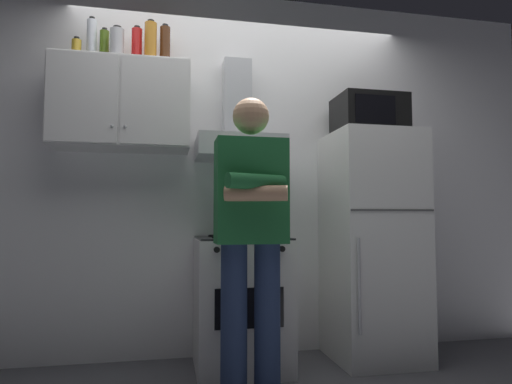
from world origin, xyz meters
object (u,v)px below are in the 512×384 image
object	(u,v)px
microwave	(369,116)
bottle_canister_steel	(117,44)
bottle_vodka_clear	(92,40)
bottle_olive_oil	(104,46)
person_standing	(251,234)
bottle_liquor_amber	(151,43)
refrigerator	(372,245)
bottle_spice_jar	(76,49)
range_hood	(239,133)
upper_cabinet	(122,105)
bottle_rum_dark	(165,46)
bottle_soda_red	(137,46)
stove_oven	(241,302)

from	to	relation	value
microwave	bottle_canister_steel	size ratio (longest dim) A/B	2.08
bottle_vodka_clear	bottle_olive_oil	bearing A→B (deg)	6.65
person_standing	bottle_liquor_amber	xyz separation A→B (m)	(-0.57, 0.72, 1.30)
refrigerator	bottle_spice_jar	distance (m)	2.45
bottle_canister_steel	bottle_liquor_amber	size ratio (longest dim) A/B	0.75
bottle_spice_jar	range_hood	bearing A→B (deg)	-0.91
upper_cabinet	bottle_spice_jar	distance (m)	0.48
microwave	bottle_rum_dark	distance (m)	1.54
upper_cabinet	bottle_rum_dark	bearing A→B (deg)	5.63
bottle_soda_red	person_standing	bearing A→B (deg)	-48.82
stove_oven	range_hood	xyz separation A→B (m)	(0.00, 0.13, 1.16)
upper_cabinet	bottle_canister_steel	distance (m)	0.41
upper_cabinet	microwave	world-z (taller)	upper_cabinet
refrigerator	person_standing	distance (m)	1.17
bottle_canister_steel	bottle_rum_dark	xyz separation A→B (m)	(0.32, 0.06, 0.04)
upper_cabinet	bottle_olive_oil	size ratio (longest dim) A/B	3.71
range_hood	person_standing	distance (m)	1.01
refrigerator	bottle_rum_dark	world-z (taller)	bottle_rum_dark
bottle_vodka_clear	bottle_soda_red	bearing A→B (deg)	-0.59
stove_oven	bottle_soda_red	size ratio (longest dim) A/B	3.24
bottle_vodka_clear	stove_oven	bearing A→B (deg)	-8.68
upper_cabinet	bottle_vodka_clear	distance (m)	0.49
bottle_rum_dark	microwave	bearing A→B (deg)	-5.20
bottle_vodka_clear	bottle_soda_red	world-z (taller)	bottle_vodka_clear
bottle_spice_jar	bottle_vodka_clear	bearing A→B (deg)	6.12
upper_cabinet	bottle_vodka_clear	bearing A→B (deg)	172.20
stove_oven	bottle_rum_dark	xyz separation A→B (m)	(-0.52, 0.15, 1.76)
person_standing	bottle_soda_red	size ratio (longest dim) A/B	6.08
microwave	bottle_liquor_amber	size ratio (longest dim) A/B	1.57
range_hood	bottle_canister_steel	bearing A→B (deg)	-177.62
stove_oven	bottle_liquor_amber	xyz separation A→B (m)	(-0.62, 0.12, 1.76)
bottle_olive_oil	microwave	bearing A→B (deg)	-4.40
bottle_spice_jar	bottle_rum_dark	distance (m)	0.59
bottle_rum_dark	bottle_olive_oil	distance (m)	0.41
bottle_soda_red	bottle_rum_dark	xyz separation A→B (m)	(0.19, 0.00, 0.02)
person_standing	bottle_olive_oil	world-z (taller)	bottle_olive_oil
upper_cabinet	bottle_soda_red	distance (m)	0.44
range_hood	bottle_rum_dark	size ratio (longest dim) A/B	2.49
microwave	stove_oven	bearing A→B (deg)	-178.85
bottle_spice_jar	bottle_soda_red	xyz separation A→B (m)	(0.39, 0.01, 0.06)
microwave	bottle_spice_jar	bearing A→B (deg)	176.52
bottle_rum_dark	bottle_canister_steel	bearing A→B (deg)	-169.07
refrigerator	range_hood	bearing A→B (deg)	172.45
bottle_rum_dark	upper_cabinet	bearing A→B (deg)	-174.37
person_standing	bottle_spice_jar	world-z (taller)	bottle_spice_jar
refrigerator	bottle_canister_steel	size ratio (longest dim) A/B	6.94
range_hood	bottle_vodka_clear	world-z (taller)	bottle_vodka_clear
bottle_soda_red	bottle_olive_oil	distance (m)	0.22
bottle_liquor_amber	microwave	bearing A→B (deg)	-3.58
refrigerator	microwave	xyz separation A→B (m)	(-0.00, 0.02, 0.94)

